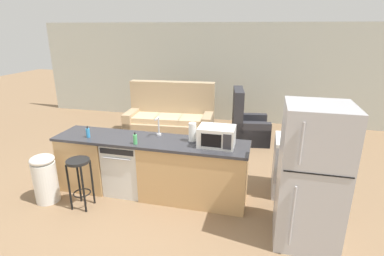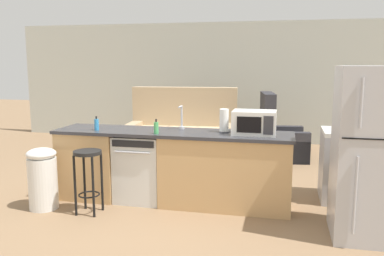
# 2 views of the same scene
# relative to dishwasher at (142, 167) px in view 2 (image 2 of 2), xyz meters

# --- Properties ---
(ground_plane) EXTENTS (24.00, 24.00, 0.00)m
(ground_plane) POSITION_rel_dishwasher_xyz_m (0.25, 0.00, -0.42)
(ground_plane) COLOR #896B4C
(wall_back) EXTENTS (10.00, 0.06, 2.60)m
(wall_back) POSITION_rel_dishwasher_xyz_m (0.55, 4.20, 0.88)
(wall_back) COLOR beige
(wall_back) RESTS_ON ground_plane
(kitchen_counter) EXTENTS (2.94, 0.66, 0.90)m
(kitchen_counter) POSITION_rel_dishwasher_xyz_m (0.49, 0.00, -0.00)
(kitchen_counter) COLOR tan
(kitchen_counter) RESTS_ON ground_plane
(dishwasher) EXTENTS (0.58, 0.61, 0.84)m
(dishwasher) POSITION_rel_dishwasher_xyz_m (0.00, 0.00, 0.00)
(dishwasher) COLOR silver
(dishwasher) RESTS_ON ground_plane
(stove_range) EXTENTS (0.76, 0.68, 0.90)m
(stove_range) POSITION_rel_dishwasher_xyz_m (2.60, 0.55, 0.03)
(stove_range) COLOR #A8AAB2
(stove_range) RESTS_ON ground_plane
(refrigerator) EXTENTS (0.72, 0.73, 1.70)m
(refrigerator) POSITION_rel_dishwasher_xyz_m (2.60, -0.55, 0.43)
(refrigerator) COLOR #B7B7BC
(refrigerator) RESTS_ON ground_plane
(microwave) EXTENTS (0.50, 0.37, 0.28)m
(microwave) POSITION_rel_dishwasher_xyz_m (1.40, -0.00, 0.62)
(microwave) COLOR white
(microwave) RESTS_ON kitchen_counter
(sink_faucet) EXTENTS (0.07, 0.18, 0.30)m
(sink_faucet) POSITION_rel_dishwasher_xyz_m (0.48, 0.18, 0.61)
(sink_faucet) COLOR silver
(sink_faucet) RESTS_ON kitchen_counter
(paper_towel_roll) EXTENTS (0.14, 0.14, 0.28)m
(paper_towel_roll) POSITION_rel_dishwasher_xyz_m (1.03, 0.08, 0.62)
(paper_towel_roll) COLOR #4C4C51
(paper_towel_roll) RESTS_ON kitchen_counter
(soap_bottle) EXTENTS (0.06, 0.06, 0.18)m
(soap_bottle) POSITION_rel_dishwasher_xyz_m (0.27, -0.21, 0.55)
(soap_bottle) COLOR #4CB266
(soap_bottle) RESTS_ON kitchen_counter
(dish_soap_bottle) EXTENTS (0.06, 0.06, 0.18)m
(dish_soap_bottle) POSITION_rel_dishwasher_xyz_m (-0.53, -0.14, 0.55)
(dish_soap_bottle) COLOR #338CCC
(dish_soap_bottle) RESTS_ON kitchen_counter
(kettle) EXTENTS (0.21, 0.17, 0.19)m
(kettle) POSITION_rel_dishwasher_xyz_m (2.77, 0.68, 0.56)
(kettle) COLOR #B2B2B7
(kettle) RESTS_ON stove_range
(bar_stool) EXTENTS (0.32, 0.32, 0.74)m
(bar_stool) POSITION_rel_dishwasher_xyz_m (-0.43, -0.59, 0.11)
(bar_stool) COLOR black
(bar_stool) RESTS_ON ground_plane
(trash_bin) EXTENTS (0.35, 0.35, 0.74)m
(trash_bin) POSITION_rel_dishwasher_xyz_m (-1.04, -0.58, -0.04)
(trash_bin) COLOR white
(trash_bin) RESTS_ON ground_plane
(couch) EXTENTS (2.07, 1.06, 1.27)m
(couch) POSITION_rel_dishwasher_xyz_m (-0.11, 2.57, -0.03)
(couch) COLOR tan
(couch) RESTS_ON ground_plane
(armchair) EXTENTS (0.92, 0.96, 1.20)m
(armchair) POSITION_rel_dishwasher_xyz_m (1.65, 2.65, -0.07)
(armchair) COLOR #2D2D33
(armchair) RESTS_ON ground_plane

